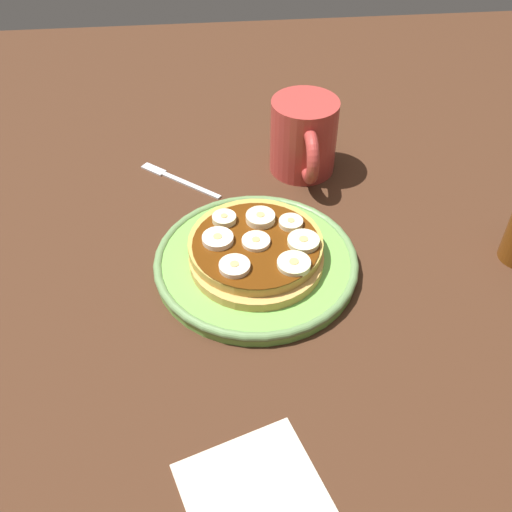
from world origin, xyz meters
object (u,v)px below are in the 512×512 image
(banana_slice_7, at_px, (303,242))
(fork, at_px, (176,178))
(napkin, at_px, (256,498))
(banana_slice_5, at_px, (291,223))
(banana_slice_0, at_px, (253,239))
(banana_slice_4, at_px, (235,267))
(plate, at_px, (256,262))
(pancake_stack, at_px, (260,250))
(banana_slice_1, at_px, (294,264))
(coffee_mug, at_px, (304,137))
(banana_slice_6, at_px, (260,218))
(banana_slice_2, at_px, (224,219))
(banana_slice_3, at_px, (218,239))

(banana_slice_7, height_order, fork, banana_slice_7)
(banana_slice_7, xyz_separation_m, napkin, (0.26, -0.08, -0.04))
(napkin, bearing_deg, banana_slice_5, 166.85)
(banana_slice_0, relative_size, banana_slice_4, 0.95)
(plate, relative_size, pancake_stack, 1.44)
(banana_slice_1, relative_size, coffee_mug, 0.28)
(plate, relative_size, banana_slice_6, 6.89)
(napkin, bearing_deg, fork, -171.63)
(banana_slice_1, height_order, coffee_mug, coffee_mug)
(banana_slice_0, relative_size, banana_slice_1, 0.88)
(pancake_stack, relative_size, fork, 1.50)
(banana_slice_2, distance_m, banana_slice_3, 0.03)
(banana_slice_6, bearing_deg, napkin, -6.53)
(fork, bearing_deg, banana_slice_5, 41.22)
(fork, bearing_deg, plate, 26.99)
(coffee_mug, xyz_separation_m, fork, (0.01, -0.17, -0.05))
(banana_slice_0, height_order, fork, banana_slice_0)
(banana_slice_1, height_order, fork, banana_slice_1)
(plate, distance_m, coffee_mug, 0.21)
(plate, xyz_separation_m, coffee_mug, (-0.18, 0.08, 0.04))
(pancake_stack, distance_m, banana_slice_5, 0.05)
(banana_slice_7, bearing_deg, fork, -142.34)
(banana_slice_4, relative_size, fork, 0.31)
(pancake_stack, bearing_deg, banana_slice_2, -137.46)
(fork, bearing_deg, banana_slice_6, 35.15)
(banana_slice_4, xyz_separation_m, banana_slice_7, (-0.03, 0.08, 0.00))
(banana_slice_7, bearing_deg, banana_slice_0, -101.13)
(pancake_stack, distance_m, banana_slice_0, 0.02)
(banana_slice_4, bearing_deg, banana_slice_7, 111.98)
(banana_slice_6, bearing_deg, banana_slice_5, 72.68)
(pancake_stack, bearing_deg, banana_slice_6, 173.46)
(pancake_stack, bearing_deg, napkin, -6.53)
(banana_slice_2, relative_size, fork, 0.25)
(banana_slice_1, distance_m, fork, 0.25)
(banana_slice_0, bearing_deg, banana_slice_2, -140.26)
(plate, relative_size, banana_slice_4, 6.98)
(banana_slice_5, bearing_deg, banana_slice_2, -100.33)
(banana_slice_4, distance_m, banana_slice_7, 0.08)
(banana_slice_5, height_order, banana_slice_7, same)
(banana_slice_6, bearing_deg, banana_slice_1, 19.90)
(banana_slice_2, height_order, banana_slice_6, same)
(pancake_stack, height_order, banana_slice_3, banana_slice_3)
(banana_slice_1, xyz_separation_m, banana_slice_7, (-0.03, 0.02, 0.00))
(banana_slice_5, bearing_deg, banana_slice_4, -46.93)
(plate, height_order, fork, plate)
(pancake_stack, bearing_deg, banana_slice_1, 39.21)
(banana_slice_1, relative_size, banana_slice_2, 1.31)
(pancake_stack, xyz_separation_m, coffee_mug, (-0.18, 0.08, 0.03))
(banana_slice_2, height_order, banana_slice_4, banana_slice_2)
(plate, distance_m, napkin, 0.26)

